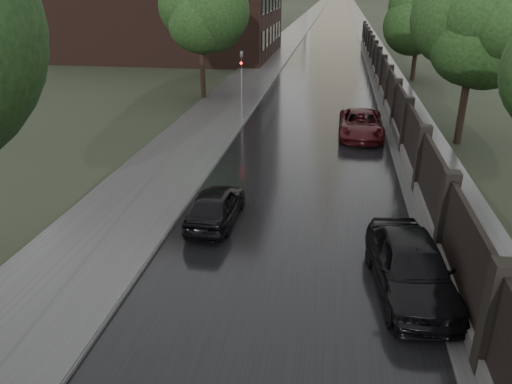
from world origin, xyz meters
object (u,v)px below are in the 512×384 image
car_right_near (411,266)px  traffic_light (242,79)px  car_right_far (361,124)px  tree_left_far (200,21)px  hatchback_left (216,205)px  tree_right_c (420,18)px  tree_right_b (473,44)px

car_right_near → traffic_light: bearing=107.2°
traffic_light → car_right_far: (6.91, -2.56, -1.72)m
tree_left_far → car_right_near: tree_left_far is taller
tree_left_far → hatchback_left: bearing=-74.2°
tree_left_far → car_right_far: (10.61, -7.56, -4.56)m
tree_left_far → traffic_light: size_ratio=1.85×
tree_left_far → traffic_light: (3.70, -5.01, -2.84)m
tree_right_c → car_right_far: 18.72m
tree_left_far → car_right_far: size_ratio=1.51×
tree_left_far → tree_right_b: bearing=-27.3°
hatchback_left → car_right_far: size_ratio=0.76×
tree_right_c → traffic_light: tree_right_c is taller
tree_right_b → tree_right_c: size_ratio=1.00×
car_right_near → tree_left_far: bearing=110.2°
traffic_light → car_right_far: traffic_light is taller
tree_right_b → car_right_far: tree_right_b is taller
tree_right_c → car_right_near: tree_right_c is taller
tree_right_b → hatchback_left: tree_right_b is taller
tree_left_far → car_right_near: size_ratio=1.60×
tree_right_b → hatchback_left: size_ratio=1.88×
tree_left_far → car_right_near: bearing=-62.8°
car_right_near → car_right_far: bearing=86.1°
traffic_light → car_right_near: 18.88m
car_right_far → car_right_near: bearing=-87.0°
tree_left_far → car_right_far: tree_left_far is taller
traffic_light → car_right_near: size_ratio=0.86×
tree_left_far → tree_right_c: 18.45m
traffic_light → tree_left_far: bearing=126.5°
tree_left_far → tree_right_c: (15.50, 10.00, -0.29)m
tree_right_c → tree_left_far: bearing=-147.2°
traffic_light → car_right_far: bearing=-20.3°
tree_right_b → traffic_light: (-11.80, 2.99, -2.55)m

